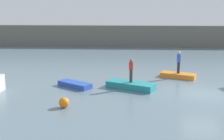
# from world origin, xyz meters

# --- Properties ---
(ground_plane) EXTENTS (120.00, 120.00, 0.00)m
(ground_plane) POSITION_xyz_m (0.00, 0.00, 0.00)
(ground_plane) COLOR slate
(embankment_wall) EXTENTS (80.00, 1.20, 2.90)m
(embankment_wall) POSITION_xyz_m (0.00, 22.18, 1.45)
(embankment_wall) COLOR #666056
(embankment_wall) RESTS_ON ground_plane
(rowboat_blue) EXTENTS (2.69, 2.26, 0.37)m
(rowboat_blue) POSITION_xyz_m (-8.89, 1.37, 0.18)
(rowboat_blue) COLOR #2B4CAD
(rowboat_blue) RESTS_ON ground_plane
(rowboat_teal) EXTENTS (3.66, 2.62, 0.47)m
(rowboat_teal) POSITION_xyz_m (-4.81, 1.15, 0.24)
(rowboat_teal) COLOR teal
(rowboat_teal) RESTS_ON ground_plane
(rowboat_orange) EXTENTS (2.97, 2.07, 0.37)m
(rowboat_orange) POSITION_xyz_m (-0.91, 4.62, 0.19)
(rowboat_orange) COLOR orange
(rowboat_orange) RESTS_ON ground_plane
(person_blue_shirt) EXTENTS (0.32, 0.32, 1.83)m
(person_blue_shirt) POSITION_xyz_m (-0.91, 4.62, 1.41)
(person_blue_shirt) COLOR #232838
(person_blue_shirt) RESTS_ON rowboat_orange
(person_red_shirt) EXTENTS (0.32, 0.32, 1.71)m
(person_red_shirt) POSITION_xyz_m (-4.81, 1.15, 1.43)
(person_red_shirt) COLOR #38332D
(person_red_shirt) RESTS_ON rowboat_teal
(mooring_buoy) EXTENTS (0.62, 0.62, 0.62)m
(mooring_buoy) POSITION_xyz_m (-8.78, -3.12, 0.31)
(mooring_buoy) COLOR orange
(mooring_buoy) RESTS_ON ground_plane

